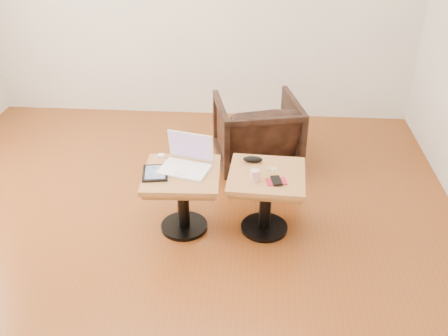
# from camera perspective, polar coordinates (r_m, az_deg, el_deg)

# --- Properties ---
(room_shell) EXTENTS (4.52, 4.52, 2.71)m
(room_shell) POSITION_cam_1_polar(r_m,az_deg,el_deg) (3.11, -8.09, 12.19)
(room_shell) COLOR brown
(room_shell) RESTS_ON ground
(side_table_left) EXTENTS (0.56, 0.56, 0.49)m
(side_table_left) POSITION_cam_1_polar(r_m,az_deg,el_deg) (3.62, -4.78, -2.16)
(side_table_left) COLOR black
(side_table_left) RESTS_ON ground
(side_table_right) EXTENTS (0.56, 0.56, 0.49)m
(side_table_right) POSITION_cam_1_polar(r_m,az_deg,el_deg) (3.60, 4.84, -2.29)
(side_table_right) COLOR black
(side_table_right) RESTS_ON ground
(laptop) EXTENTS (0.40, 0.35, 0.24)m
(laptop) POSITION_cam_1_polar(r_m,az_deg,el_deg) (3.58, -4.31, 0.71)
(laptop) COLOR white
(laptop) RESTS_ON side_table_left
(tablet) EXTENTS (0.21, 0.25, 0.02)m
(tablet) POSITION_cam_1_polar(r_m,az_deg,el_deg) (3.55, -7.85, -0.57)
(tablet) COLOR black
(tablet) RESTS_ON side_table_left
(charging_adapter) EXTENTS (0.04, 0.04, 0.03)m
(charging_adapter) POSITION_cam_1_polar(r_m,az_deg,el_deg) (3.75, -7.21, 1.36)
(charging_adapter) COLOR white
(charging_adapter) RESTS_ON side_table_left
(glasses_case) EXTENTS (0.15, 0.07, 0.05)m
(glasses_case) POSITION_cam_1_polar(r_m,az_deg,el_deg) (3.67, 3.31, 1.01)
(glasses_case) COLOR black
(glasses_case) RESTS_ON side_table_right
(striped_cup) EXTENTS (0.08, 0.08, 0.08)m
(striped_cup) POSITION_cam_1_polar(r_m,az_deg,el_deg) (3.43, 3.56, -0.85)
(striped_cup) COLOR #D65769
(striped_cup) RESTS_ON side_table_right
(earbuds_tangle) EXTENTS (0.08, 0.06, 0.01)m
(earbuds_tangle) POSITION_cam_1_polar(r_m,az_deg,el_deg) (3.59, 5.52, -0.05)
(earbuds_tangle) COLOR white
(earbuds_tangle) RESTS_ON side_table_right
(phone_on_sleeve) EXTENTS (0.15, 0.13, 0.02)m
(phone_on_sleeve) POSITION_cam_1_polar(r_m,az_deg,el_deg) (3.45, 6.00, -1.49)
(phone_on_sleeve) COLOR #A60F23
(phone_on_sleeve) RESTS_ON side_table_right
(armchair) EXTENTS (0.85, 0.86, 0.65)m
(armchair) POSITION_cam_1_polar(r_m,az_deg,el_deg) (4.46, 3.77, 3.97)
(armchair) COLOR black
(armchair) RESTS_ON ground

